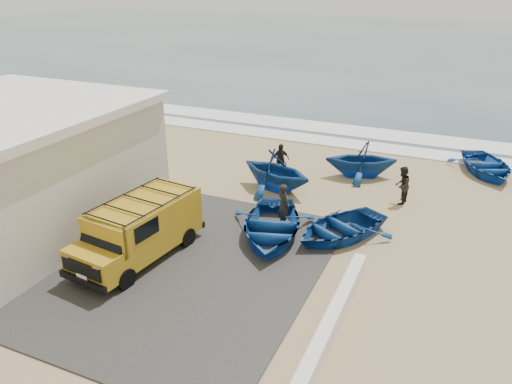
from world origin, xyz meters
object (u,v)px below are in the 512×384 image
(parapet, at_px, (334,318))
(boat_far_right, at_px, (486,166))
(fisherman_front, at_px, (284,205))
(van, at_px, (140,228))
(boat_far_left, at_px, (361,159))
(fisherman_middle, at_px, (402,185))
(fisherman_back, at_px, (280,160))
(boat_mid_left, at_px, (276,170))
(boat_near_left, at_px, (271,226))
(boat_near_right, at_px, (340,227))

(parapet, bearing_deg, boat_far_right, 75.65)
(boat_far_right, distance_m, fisherman_front, 10.79)
(van, bearing_deg, boat_far_left, 70.57)
(fisherman_middle, bearing_deg, fisherman_front, -37.26)
(fisherman_back, bearing_deg, boat_far_right, -22.01)
(boat_mid_left, bearing_deg, fisherman_back, 32.02)
(boat_near_left, distance_m, fisherman_front, 1.09)
(boat_far_right, xyz_separation_m, fisherman_back, (-8.51, -4.02, 0.36))
(boat_near_left, bearing_deg, fisherman_back, 91.51)
(fisherman_front, xyz_separation_m, fisherman_middle, (3.58, 3.66, -0.04))
(boat_near_right, xyz_separation_m, fisherman_middle, (1.48, 3.73, 0.38))
(boat_far_left, xyz_separation_m, boat_far_right, (5.17, 2.64, -0.43))
(van, height_order, fisherman_front, van)
(van, relative_size, boat_near_right, 1.28)
(boat_mid_left, relative_size, boat_far_right, 0.88)
(boat_near_left, bearing_deg, van, -155.49)
(parapet, bearing_deg, boat_near_left, 131.04)
(fisherman_front, height_order, fisherman_middle, fisherman_front)
(boat_near_left, xyz_separation_m, boat_mid_left, (-1.39, 3.94, 0.45))
(parapet, relative_size, boat_mid_left, 1.79)
(parapet, xyz_separation_m, fisherman_middle, (0.35, 8.48, 0.49))
(fisherman_front, height_order, fisherman_back, fisherman_front)
(boat_near_right, distance_m, fisherman_back, 6.05)
(parapet, xyz_separation_m, boat_mid_left, (-4.69, 7.74, 0.61))
(boat_far_right, bearing_deg, boat_near_right, -140.26)
(van, distance_m, boat_far_left, 10.89)
(boat_near_left, distance_m, boat_far_right, 11.65)
(fisherman_back, bearing_deg, boat_near_right, -96.16)
(fisherman_front, bearing_deg, fisherman_middle, -94.40)
(boat_mid_left, height_order, fisherman_front, boat_mid_left)
(boat_far_left, distance_m, fisherman_back, 3.61)
(boat_near_right, relative_size, fisherman_middle, 2.41)
(parapet, bearing_deg, van, 172.03)
(boat_far_left, bearing_deg, van, -46.37)
(fisherman_middle, bearing_deg, parapet, 4.75)
(boat_near_left, distance_m, fisherman_back, 5.80)
(boat_far_right, relative_size, fisherman_middle, 2.48)
(parapet, distance_m, boat_near_left, 5.03)
(parapet, distance_m, boat_mid_left, 9.07)
(boat_near_right, relative_size, boat_far_right, 0.97)
(van, distance_m, fisherman_back, 8.52)
(boat_near_right, bearing_deg, boat_far_left, 126.52)
(parapet, relative_size, boat_far_left, 1.91)
(parapet, bearing_deg, boat_far_left, 99.39)
(van, distance_m, boat_near_left, 4.41)
(parapet, bearing_deg, fisherman_middle, 87.63)
(van, xyz_separation_m, fisherman_front, (3.36, 3.90, -0.25))
(boat_near_left, bearing_deg, parapet, -65.52)
(van, xyz_separation_m, boat_near_left, (3.29, 2.87, -0.62))
(boat_near_left, height_order, boat_far_left, boat_far_left)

